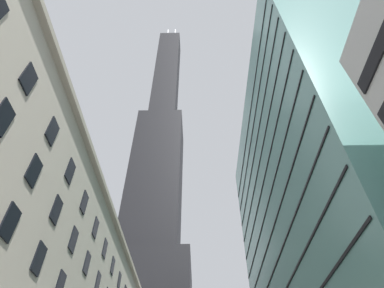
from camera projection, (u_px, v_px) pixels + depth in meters
The scene contains 2 objects.
dark_skyscraper at pixel (153, 212), 119.15m from camera, with size 28.77×28.77×222.06m.
glass_office_midrise at pixel (322, 214), 46.34m from camera, with size 16.33×49.09×54.95m.
Camera 1 is at (0.75, -9.10, 1.88)m, focal length 29.54 mm.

